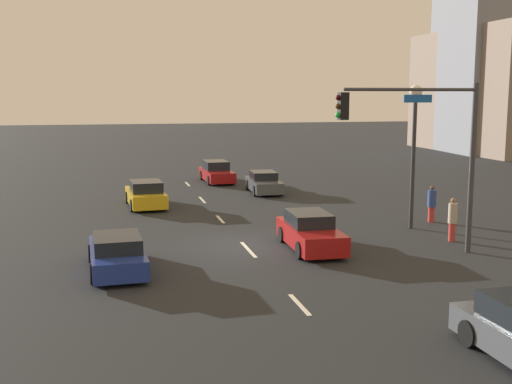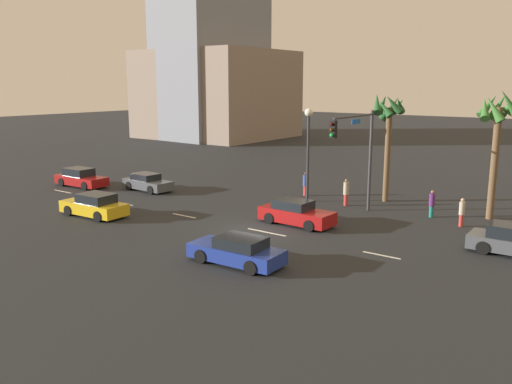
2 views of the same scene
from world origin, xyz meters
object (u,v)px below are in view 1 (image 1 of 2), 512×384
car_5 (310,232)px  pedestrian_2 (453,219)px  streetlamp (414,129)px  car_2 (146,195)px  pedestrian_0 (432,203)px  car_4 (216,172)px  car_0 (117,254)px  traffic_signal (428,139)px  car_1 (264,183)px

car_5 → pedestrian_2: pedestrian_2 is taller
streetlamp → pedestrian_2: size_ratio=3.53×
car_2 → pedestrian_0: bearing=60.4°
car_5 → streetlamp: (-2.59, 5.58, 3.77)m
car_4 → car_5: bearing=0.8°
car_2 → streetlamp: streetlamp is taller
car_2 → car_5: same height
car_0 → pedestrian_2: 13.43m
car_5 → pedestrian_2: (0.13, 6.02, 0.29)m
car_5 → car_0: bearing=-78.4°
car_0 → car_2: (-12.45, 1.72, 0.05)m
car_2 → traffic_signal: bearing=36.2°
car_5 → pedestrian_2: bearing=88.8°
car_5 → car_1: bearing=173.1°
streetlamp → pedestrian_2: streetlamp is taller
car_0 → streetlamp: size_ratio=0.70×
pedestrian_2 → car_0: bearing=-84.1°
car_5 → pedestrian_0: 8.08m
car_4 → traffic_signal: size_ratio=0.72×
car_0 → pedestrian_2: bearing=95.9°
pedestrian_2 → pedestrian_0: bearing=163.1°
traffic_signal → streetlamp: traffic_signal is taller
car_0 → car_5: size_ratio=1.01×
car_5 → pedestrian_0: pedestrian_0 is taller
car_5 → pedestrian_2: 6.03m
car_5 → pedestrian_0: bearing=117.2°
car_1 → car_2: car_2 is taller
pedestrian_0 → traffic_signal: bearing=-31.0°
car_4 → pedestrian_2: (19.86, 6.30, 0.29)m
car_2 → car_5: bearing=27.1°
car_0 → car_5: (-1.50, 7.33, 0.06)m
car_0 → car_4: bearing=161.6°
car_2 → traffic_signal: (12.89, 9.42, 3.68)m
car_4 → pedestrian_0: 17.70m
pedestrian_2 → car_2: bearing=-133.6°
traffic_signal → car_5: bearing=-116.9°
car_2 → pedestrian_0: pedestrian_0 is taller
car_1 → streetlamp: size_ratio=0.66×
car_1 → pedestrian_0: size_ratio=2.42×
traffic_signal → pedestrian_0: bearing=149.0°
car_0 → car_2: size_ratio=1.01×
traffic_signal → pedestrian_0: size_ratio=3.67×
pedestrian_0 → pedestrian_2: size_ratio=0.96×
car_4 → car_5: (19.73, 0.28, -0.00)m
car_1 → pedestrian_0: pedestrian_0 is taller
traffic_signal → streetlamp: (-4.52, 1.77, 0.09)m
car_0 → pedestrian_0: 15.41m
car_0 → car_4: (-21.23, 7.05, 0.06)m
pedestrian_0 → car_1: bearing=-152.8°
traffic_signal → pedestrian_0: (-5.62, 3.37, -3.43)m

